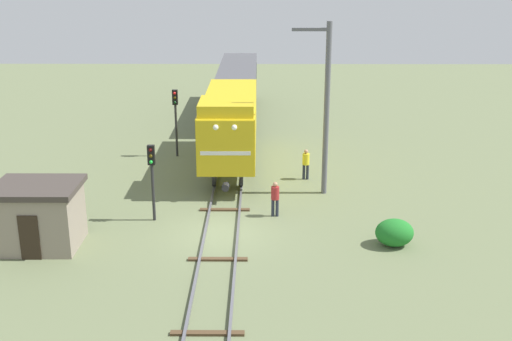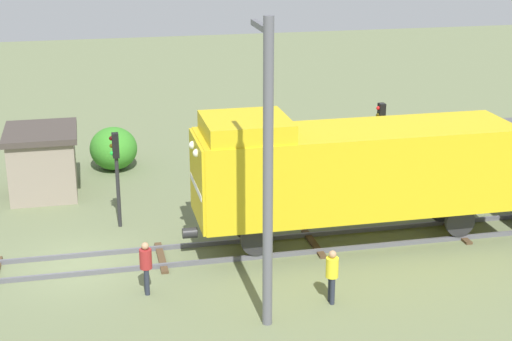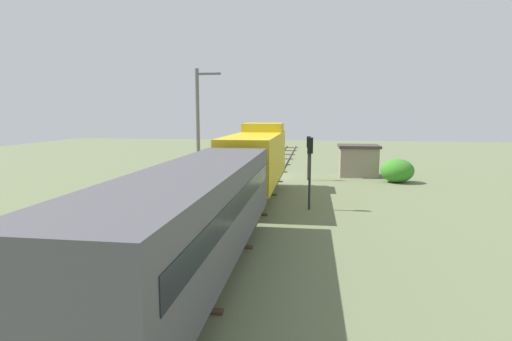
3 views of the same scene
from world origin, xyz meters
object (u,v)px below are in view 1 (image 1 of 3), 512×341
object	(u,v)px
traffic_signal_mid	(175,110)
relay_hut	(39,215)
worker_near_track	(275,196)
traffic_signal_near	(152,168)
passenger_car_leading	(238,83)
worker_by_signal	(306,162)
catenary_mast	(326,106)
locomotive	(230,122)

from	to	relation	value
traffic_signal_mid	relay_hut	bearing A→B (deg)	-107.44
worker_near_track	traffic_signal_near	bearing A→B (deg)	-156.49
traffic_signal_near	passenger_car_leading	bearing A→B (deg)	81.40
worker_by_signal	traffic_signal_near	bearing A→B (deg)	73.02
worker_near_track	relay_hut	bearing A→B (deg)	-143.13
catenary_mast	passenger_car_leading	bearing A→B (deg)	105.82
traffic_signal_near	catenary_mast	xyz separation A→B (m)	(8.14, 3.71, 2.08)
worker_near_track	worker_by_signal	size ratio (longest dim) A/B	1.00
traffic_signal_near	catenary_mast	world-z (taller)	catenary_mast
relay_hut	locomotive	bearing A→B (deg)	54.84
traffic_signal_near	traffic_signal_mid	distance (m)	10.23
traffic_signal_near	worker_near_track	distance (m)	5.83
locomotive	worker_by_signal	xyz separation A→B (m)	(4.20, -1.94, -1.78)
traffic_signal_near	worker_near_track	world-z (taller)	traffic_signal_near
relay_hut	traffic_signal_near	bearing A→B (deg)	33.34
worker_near_track	traffic_signal_mid	bearing A→B (deg)	139.04
passenger_car_leading	relay_hut	distance (m)	25.15
locomotive	traffic_signal_near	distance (m)	8.45
worker_by_signal	relay_hut	distance (m)	14.59
catenary_mast	worker_near_track	bearing A→B (deg)	-128.58
locomotive	worker_by_signal	distance (m)	4.96
traffic_signal_near	worker_by_signal	world-z (taller)	traffic_signal_near
locomotive	worker_near_track	distance (m)	7.88
traffic_signal_mid	locomotive	bearing A→B (deg)	-35.27
passenger_car_leading	locomotive	bearing A→B (deg)	-90.00
traffic_signal_near	relay_hut	size ratio (longest dim) A/B	1.03
worker_near_track	relay_hut	size ratio (longest dim) A/B	0.49
passenger_car_leading	catenary_mast	size ratio (longest dim) A/B	1.61
traffic_signal_mid	worker_near_track	world-z (taller)	traffic_signal_mid
worker_near_track	catenary_mast	distance (m)	5.45
locomotive	passenger_car_leading	bearing A→B (deg)	90.00
worker_by_signal	catenary_mast	size ratio (longest dim) A/B	0.19
locomotive	traffic_signal_mid	bearing A→B (deg)	144.73
locomotive	worker_near_track	bearing A→B (deg)	-71.78
worker_near_track	relay_hut	world-z (taller)	relay_hut
locomotive	worker_by_signal	world-z (taller)	locomotive
traffic_signal_mid	relay_hut	xyz separation A→B (m)	(-4.10, -13.05, -1.47)
passenger_car_leading	traffic_signal_mid	distance (m)	11.45
worker_by_signal	catenary_mast	bearing A→B (deg)	143.50
worker_by_signal	worker_near_track	bearing A→B (deg)	105.97
passenger_car_leading	traffic_signal_mid	size ratio (longest dim) A/B	3.40
traffic_signal_near	traffic_signal_mid	size ratio (longest dim) A/B	0.88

